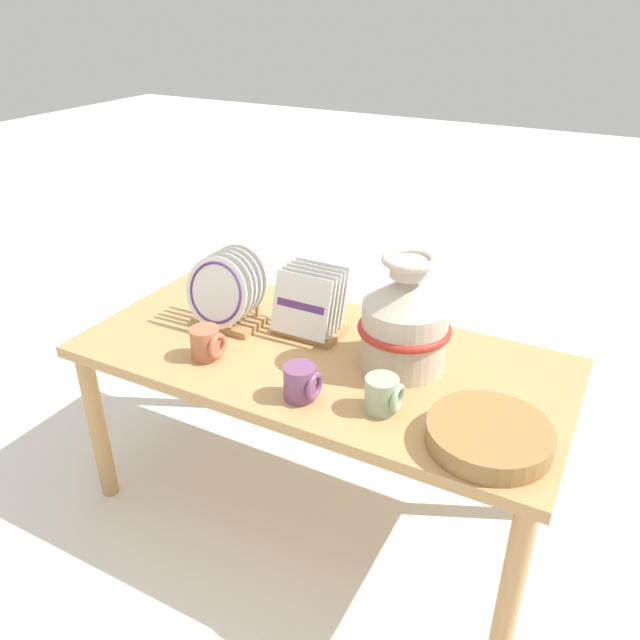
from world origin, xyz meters
TOP-DOWN VIEW (x-y plane):
  - ground_plane at (0.00, 0.00)m, footprint 14.00×14.00m
  - display_table at (0.00, 0.00)m, footprint 1.44×0.68m
  - ceramic_vase at (0.24, 0.05)m, footprint 0.26×0.26m
  - dish_rack_round_plates at (-0.34, 0.02)m, footprint 0.22×0.18m
  - dish_rack_square_plates at (-0.09, 0.10)m, footprint 0.21×0.17m
  - wicker_charger_stack at (0.54, -0.19)m, footprint 0.30×0.30m
  - mug_terracotta_glaze at (-0.28, -0.17)m, footprint 0.09×0.09m
  - mug_plum_glaze at (0.06, -0.22)m, footprint 0.09×0.09m
  - mug_sage_glaze at (0.27, -0.17)m, footprint 0.09×0.09m

SIDE VIEW (x-z plane):
  - ground_plane at x=0.00m, z-range 0.00..0.00m
  - display_table at x=0.00m, z-range 0.23..0.82m
  - wicker_charger_stack at x=0.54m, z-range 0.59..0.65m
  - mug_terracotta_glaze at x=-0.28m, z-range 0.59..0.69m
  - mug_plum_glaze at x=0.06m, z-range 0.59..0.69m
  - mug_sage_glaze at x=0.27m, z-range 0.59..0.69m
  - dish_rack_square_plates at x=-0.09m, z-range 0.57..0.78m
  - dish_rack_round_plates at x=-0.34m, z-range 0.58..0.82m
  - ceramic_vase at x=0.24m, z-range 0.57..0.91m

